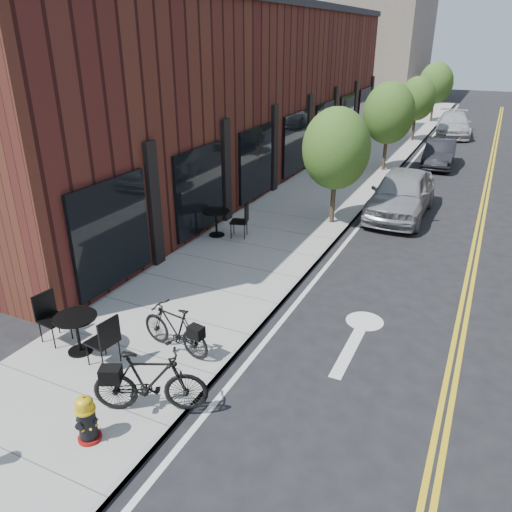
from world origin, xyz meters
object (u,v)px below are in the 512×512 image
Objects in this scene: bistro_set_b at (77,329)px; bistro_set_c at (216,219)px; fire_hydrant at (87,419)px; bicycle_left at (175,329)px; parked_car_a at (401,193)px; parked_car_b at (439,153)px; bicycle_right at (150,382)px; parked_car_c at (453,124)px.

bistro_set_c is (-0.68, 6.73, 0.00)m from bistro_set_b.
bicycle_left is at bearing 76.23° from fire_hydrant.
fire_hydrant is 13.51m from parked_car_a.
bistro_set_b is at bearing -109.28° from parked_car_a.
fire_hydrant is 0.22× the size of parked_car_b.
bicycle_left is at bearing -4.17° from bicycle_right.
parked_car_b is (4.44, 19.81, -0.01)m from bistro_set_b.
bicycle_right is (0.49, 0.98, 0.18)m from fire_hydrant.
fire_hydrant is 0.42× the size of bistro_set_b.
parked_car_a reaches higher than fire_hydrant.
parked_car_c is at bearing -175.98° from bicycle_left.
bistro_set_b is at bearing -104.92° from parked_car_c.
parked_car_c reaches higher than bicycle_left.
bicycle_left is at bearing -102.32° from parked_car_a.
bistro_set_b is 0.52× the size of parked_car_b.
bicycle_right is at bearing 46.83° from fire_hydrant.
fire_hydrant is 30.54m from parked_car_c.
bicycle_right is at bearing -83.97° from bistro_set_c.
parked_car_c reaches higher than fire_hydrant.
parked_car_c is (4.21, 28.69, 0.08)m from bistro_set_b.
parked_car_b is at bearing -30.63° from bicycle_right.
parked_car_a is at bearing 63.74° from fire_hydrant.
parked_car_a reaches higher than bicycle_right.
parked_car_b is at bearing 84.92° from bistro_set_b.
bistro_set_b is (-1.72, -0.87, 0.02)m from bicycle_left.
bicycle_left is 0.34× the size of parked_car_c.
bicycle_right is at bearing 29.77° from bicycle_left.
bicycle_right is 0.40× the size of parked_car_a.
fire_hydrant is at bearing -89.29° from bistro_set_c.
parked_car_c is at bearing -28.44° from bicycle_right.
fire_hydrant is at bearing 128.58° from bicycle_right.
fire_hydrant is 0.44× the size of bicycle_right.
parked_car_b is at bearing -95.09° from parked_car_c.
bistro_set_b is 0.98× the size of bistro_set_c.
bicycle_left is 0.87× the size of bicycle_right.
bicycle_left is 0.85× the size of bistro_set_b.
parked_car_c is at bearing 69.01° from fire_hydrant.
bicycle_right is 0.95× the size of bistro_set_c.
parked_car_b is (5.11, 13.08, -0.02)m from bistro_set_c.
bistro_set_b is 6.76m from bistro_set_c.
bicycle_left is at bearing 34.31° from bistro_set_b.
parked_car_a is (2.28, 13.32, 0.29)m from fire_hydrant.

